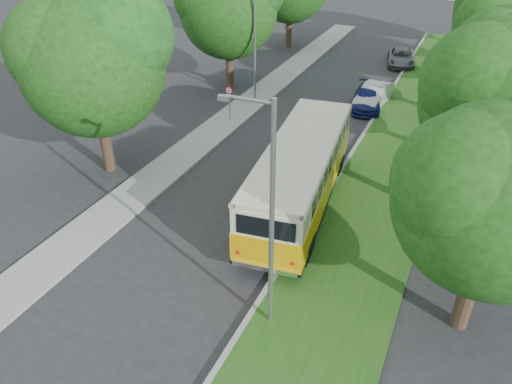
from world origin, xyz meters
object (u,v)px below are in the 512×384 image
at_px(lamppost_far, 253,41).
at_px(vintage_bus, 300,176).
at_px(lamppost_near, 269,215).
at_px(car_white, 374,95).
at_px(car_blue, 368,99).
at_px(car_grey, 401,57).
at_px(car_silver, 316,164).

bearing_deg(lamppost_far, vintage_bus, -56.75).
relative_size(lamppost_near, car_white, 1.80).
bearing_deg(car_blue, lamppost_far, -174.65).
bearing_deg(car_grey, car_silver, -102.98).
height_order(vintage_bus, car_blue, vintage_bus).
distance_m(car_white, car_blue, 0.64).
distance_m(car_silver, car_blue, 10.25).
bearing_deg(vintage_bus, car_white, 82.36).
bearing_deg(lamppost_near, car_grey, 92.22).
xyz_separation_m(lamppost_far, car_blue, (7.42, 2.05, -3.47)).
distance_m(vintage_bus, car_white, 13.97).
distance_m(lamppost_far, car_blue, 8.44).
distance_m(lamppost_near, car_blue, 20.93).
xyz_separation_m(lamppost_near, car_grey, (-1.21, 31.15, -3.74)).
distance_m(vintage_bus, car_grey, 24.00).
distance_m(lamppost_far, car_grey, 15.21).
relative_size(lamppost_far, car_silver, 2.01).
distance_m(lamppost_far, car_silver, 11.46).
xyz_separation_m(car_white, car_blue, (-0.28, -0.57, -0.09)).
height_order(car_silver, car_blue, car_blue).
xyz_separation_m(car_silver, car_white, (0.49, 10.81, 0.10)).
bearing_deg(car_white, vintage_bus, -85.69).
bearing_deg(vintage_bus, car_blue, 83.52).
distance_m(lamppost_near, car_silver, 11.09).
bearing_deg(car_white, car_grey, 95.43).
xyz_separation_m(car_silver, car_blue, (0.21, 10.25, 0.01)).
xyz_separation_m(lamppost_near, lamppost_far, (-8.91, 18.50, -0.25)).
bearing_deg(car_silver, lamppost_far, 145.17).
distance_m(lamppost_far, vintage_bus, 13.77).
bearing_deg(car_grey, lamppost_far, -132.95).
height_order(lamppost_far, car_silver, lamppost_far).
distance_m(vintage_bus, car_silver, 3.29).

